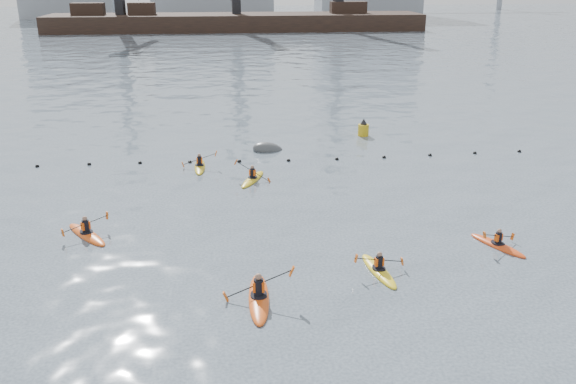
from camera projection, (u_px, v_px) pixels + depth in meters
The scene contains 10 objects.
float_line at pixel (264, 160), 37.39m from camera, with size 33.24×0.73×0.24m.
barge_pier at pixel (236, 20), 118.52m from camera, with size 72.00×19.30×29.50m.
kayaker_0 at pixel (259, 297), 21.55m from camera, with size 2.54×3.69×1.42m.
kayaker_1 at pixel (379, 270), 23.55m from camera, with size 2.04×3.09×0.99m.
kayaker_2 at pixel (87, 233), 26.79m from camera, with size 2.47×3.00×1.04m.
kayaker_3 at pixel (253, 179), 33.88m from camera, with size 2.02×3.05×1.24m.
kayaker_4 at pixel (498, 245), 25.74m from camera, with size 1.81×2.83×1.01m.
kayaker_5 at pixel (200, 166), 36.05m from camera, with size 2.11×3.08×1.11m.
mooring_buoy at pixel (268, 150), 39.59m from camera, with size 2.04×1.21×1.02m, color #393B3E.
nav_buoy at pixel (363, 130), 42.92m from camera, with size 0.76×0.76×1.38m.
Camera 1 is at (-2.71, -13.23, 10.98)m, focal length 38.00 mm.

